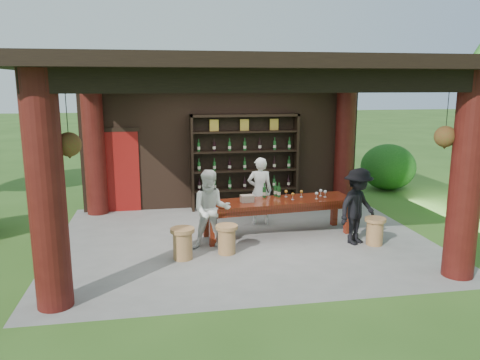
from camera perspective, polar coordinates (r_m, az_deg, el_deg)
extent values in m
plane|color=#2D5119|center=(9.58, 0.41, -7.23)|extent=(90.00, 90.00, 0.00)
cube|color=slate|center=(9.60, 0.41, -7.51)|extent=(7.40, 5.90, 0.10)
cube|color=black|center=(11.87, -1.95, 4.62)|extent=(7.00, 0.18, 3.30)
cube|color=maroon|center=(11.80, -14.47, 1.02)|extent=(0.95, 0.06, 2.00)
cylinder|color=#380C0A|center=(6.85, -22.52, -1.47)|extent=(0.50, 0.50, 3.30)
cylinder|color=#380C0A|center=(8.21, 25.89, 0.30)|extent=(0.50, 0.50, 3.30)
cylinder|color=#380C0A|center=(11.66, -17.37, 3.97)|extent=(0.50, 0.50, 3.30)
cylinder|color=#380C0A|center=(12.51, 12.67, 4.71)|extent=(0.50, 0.50, 3.30)
cube|color=black|center=(6.72, 4.20, 12.05)|extent=(6.70, 0.35, 0.35)
cube|color=black|center=(9.05, -20.00, 11.28)|extent=(0.30, 5.20, 0.30)
cube|color=black|center=(10.12, 18.65, 11.34)|extent=(0.30, 5.20, 0.30)
cube|color=black|center=(9.07, 0.45, 13.54)|extent=(7.50, 6.00, 0.20)
cylinder|color=black|center=(6.85, -20.33, 6.96)|extent=(0.01, 0.01, 0.75)
cone|color=black|center=(6.89, -20.07, 3.19)|extent=(0.32, 0.32, 0.18)
sphere|color=#1E5919|center=(6.88, -20.13, 4.10)|extent=(0.34, 0.34, 0.34)
cylinder|color=black|center=(8.09, 23.94, 7.30)|extent=(0.01, 0.01, 0.75)
cone|color=black|center=(8.12, 23.67, 4.10)|extent=(0.32, 0.32, 0.18)
sphere|color=#1E5919|center=(8.11, 23.74, 4.87)|extent=(0.34, 0.34, 0.34)
cube|color=#53200B|center=(9.70, 4.64, -2.66)|extent=(3.22, 1.13, 0.08)
cube|color=#53200B|center=(9.72, 4.63, -3.23)|extent=(3.00, 0.96, 0.12)
cube|color=#53200B|center=(9.12, -3.37, -6.02)|extent=(0.13, 0.13, 0.67)
cube|color=#53200B|center=(10.12, 12.98, -4.51)|extent=(0.13, 0.13, 0.67)
cube|color=#53200B|center=(9.69, -4.16, -4.96)|extent=(0.13, 0.13, 0.67)
cube|color=#53200B|center=(10.64, 11.41, -3.65)|extent=(0.13, 0.13, 0.67)
cylinder|color=olive|center=(8.75, -1.63, -7.45)|extent=(0.33, 0.33, 0.48)
cylinder|color=olive|center=(8.66, -1.64, -5.75)|extent=(0.41, 0.41, 0.07)
cylinder|color=olive|center=(9.58, 16.10, -6.21)|extent=(0.32, 0.32, 0.47)
cylinder|color=olive|center=(9.50, 16.19, -4.67)|extent=(0.41, 0.41, 0.06)
cylinder|color=olive|center=(8.54, -7.00, -7.92)|extent=(0.34, 0.34, 0.51)
cylinder|color=olive|center=(8.45, -7.05, -6.08)|extent=(0.44, 0.44, 0.07)
imported|color=white|center=(10.42, 2.43, -1.34)|extent=(0.60, 0.43, 1.52)
imported|color=silver|center=(8.87, -3.53, -3.65)|extent=(0.79, 0.64, 1.53)
imported|color=black|center=(9.41, 14.15, -3.13)|extent=(1.13, 0.97, 1.51)
cube|color=#BF6672|center=(9.48, 0.87, -2.28)|extent=(0.28, 0.21, 0.14)
ellipsoid|color=#194C14|center=(14.58, 17.57, 1.14)|extent=(1.60, 1.60, 1.36)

